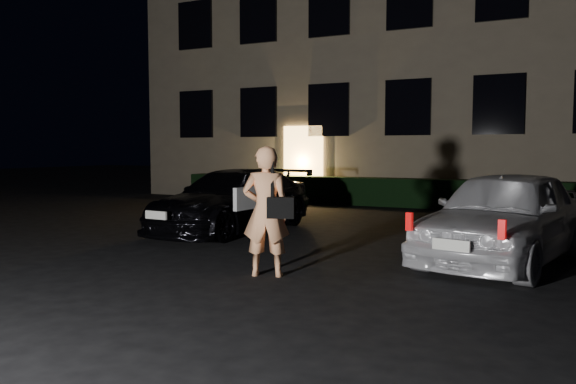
% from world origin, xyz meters
% --- Properties ---
extents(ground, '(80.00, 80.00, 0.00)m').
position_xyz_m(ground, '(0.00, 0.00, 0.00)').
color(ground, black).
rests_on(ground, ground).
extents(building, '(20.00, 8.11, 12.00)m').
position_xyz_m(building, '(-0.00, 14.99, 6.00)').
color(building, '#766854').
rests_on(building, ground).
extents(hedge, '(15.00, 0.70, 0.85)m').
position_xyz_m(hedge, '(0.00, 10.50, 0.42)').
color(hedge, black).
rests_on(hedge, ground).
extents(sedan, '(2.12, 4.64, 1.30)m').
position_xyz_m(sedan, '(-2.00, 4.01, 0.65)').
color(sedan, black).
rests_on(sedan, ground).
extents(hatch, '(2.56, 4.47, 1.43)m').
position_xyz_m(hatch, '(3.51, 2.96, 0.72)').
color(hatch, silver).
rests_on(hatch, ground).
extents(man, '(0.82, 0.61, 1.78)m').
position_xyz_m(man, '(0.68, 0.54, 0.89)').
color(man, '#FFAA71').
rests_on(man, ground).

